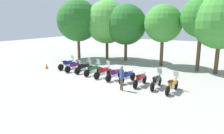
# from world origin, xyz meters

# --- Properties ---
(ground_plane) EXTENTS (80.00, 80.00, 0.00)m
(ground_plane) POSITION_xyz_m (0.00, 0.00, 0.00)
(ground_plane) COLOR #9E9B93
(motorcycle_0) EXTENTS (0.78, 2.15, 1.37)m
(motorcycle_0) POSITION_xyz_m (-5.49, 1.01, 0.52)
(motorcycle_0) COLOR black
(motorcycle_0) RESTS_ON ground_plane
(motorcycle_1) EXTENTS (0.74, 2.17, 0.99)m
(motorcycle_1) POSITION_xyz_m (-4.27, 0.59, 0.50)
(motorcycle_1) COLOR black
(motorcycle_1) RESTS_ON ground_plane
(motorcycle_2) EXTENTS (0.79, 2.15, 1.37)m
(motorcycle_2) POSITION_xyz_m (-3.05, 0.58, 0.52)
(motorcycle_2) COLOR black
(motorcycle_2) RESTS_ON ground_plane
(motorcycle_3) EXTENTS (0.75, 2.16, 1.37)m
(motorcycle_3) POSITION_xyz_m (-1.83, 0.32, 0.52)
(motorcycle_3) COLOR black
(motorcycle_3) RESTS_ON ground_plane
(motorcycle_4) EXTENTS (0.74, 2.17, 1.37)m
(motorcycle_4) POSITION_xyz_m (-0.60, 0.08, 0.52)
(motorcycle_4) COLOR black
(motorcycle_4) RESTS_ON ground_plane
(motorcycle_5) EXTENTS (0.71, 2.18, 0.99)m
(motorcycle_5) POSITION_xyz_m (0.61, -0.12, 0.50)
(motorcycle_5) COLOR black
(motorcycle_5) RESTS_ON ground_plane
(motorcycle_6) EXTENTS (0.70, 2.18, 0.99)m
(motorcycle_6) POSITION_xyz_m (1.83, -0.22, 0.50)
(motorcycle_6) COLOR black
(motorcycle_6) RESTS_ON ground_plane
(motorcycle_7) EXTENTS (0.62, 2.19, 0.99)m
(motorcycle_7) POSITION_xyz_m (3.05, -0.56, 0.50)
(motorcycle_7) COLOR black
(motorcycle_7) RESTS_ON ground_plane
(motorcycle_8) EXTENTS (0.62, 2.19, 1.37)m
(motorcycle_8) POSITION_xyz_m (4.27, -0.49, 0.52)
(motorcycle_8) COLOR black
(motorcycle_8) RESTS_ON ground_plane
(motorcycle_9) EXTENTS (0.65, 2.19, 1.37)m
(motorcycle_9) POSITION_xyz_m (5.50, -0.84, 0.52)
(motorcycle_9) COLOR black
(motorcycle_9) RESTS_ON ground_plane
(person_0) EXTENTS (0.40, 0.31, 1.77)m
(person_0) POSITION_xyz_m (2.34, -2.24, 1.04)
(person_0) COLOR brown
(person_0) RESTS_ON ground_plane
(tree_0) EXTENTS (5.26, 5.26, 7.49)m
(tree_0) POSITION_xyz_m (-8.36, 6.43, 4.85)
(tree_0) COLOR brown
(tree_0) RESTS_ON ground_plane
(tree_1) EXTENTS (5.35, 5.35, 7.35)m
(tree_1) POSITION_xyz_m (-5.07, 8.06, 4.66)
(tree_1) COLOR brown
(tree_1) RESTS_ON ground_plane
(tree_2) EXTENTS (4.85, 4.85, 6.82)m
(tree_2) POSITION_xyz_m (-2.41, 8.09, 4.38)
(tree_2) COLOR brown
(tree_2) RESTS_ON ground_plane
(tree_3) EXTENTS (4.01, 4.01, 6.54)m
(tree_3) POSITION_xyz_m (2.24, 7.49, 4.52)
(tree_3) COLOR brown
(tree_3) RESTS_ON ground_plane
(tree_4) EXTENTS (3.83, 3.83, 7.06)m
(tree_4) POSITION_xyz_m (6.07, 6.72, 5.11)
(tree_4) COLOR brown
(tree_4) RESTS_ON ground_plane
(tree_5) EXTENTS (4.98, 4.98, 7.27)m
(tree_5) POSITION_xyz_m (7.71, 6.43, 4.76)
(tree_5) COLOR brown
(tree_5) RESTS_ON ground_plane
(traffic_cone) EXTENTS (0.32, 0.32, 0.55)m
(traffic_cone) POSITION_xyz_m (-7.47, 0.03, 0.28)
(traffic_cone) COLOR orange
(traffic_cone) RESTS_ON ground_plane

